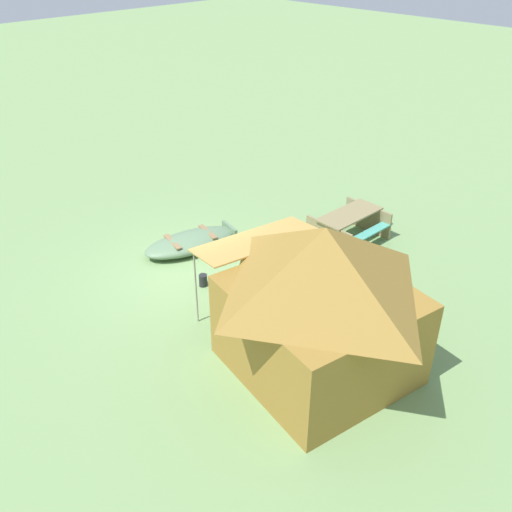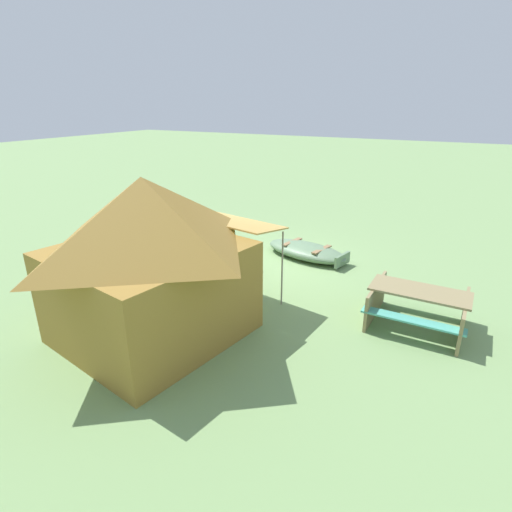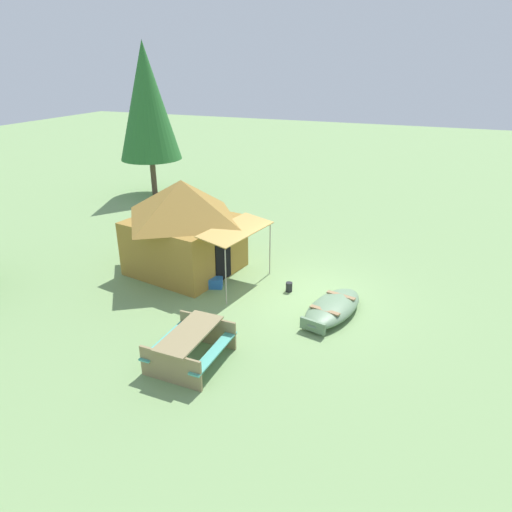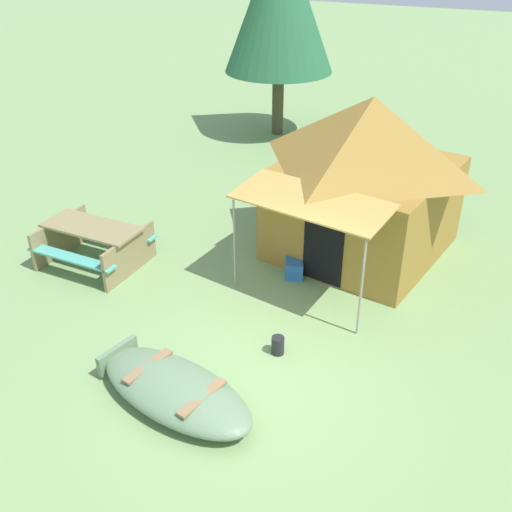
{
  "view_description": "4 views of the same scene",
  "coord_description": "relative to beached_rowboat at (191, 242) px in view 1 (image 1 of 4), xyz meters",
  "views": [
    {
      "loc": [
        6.67,
        9.11,
        7.26
      ],
      "look_at": [
        -0.29,
        1.95,
        1.23
      ],
      "focal_mm": 39.26,
      "sensor_mm": 36.0,
      "label": 1
    },
    {
      "loc": [
        -4.56,
        9.24,
        4.16
      ],
      "look_at": [
        -0.42,
        1.43,
        0.78
      ],
      "focal_mm": 28.68,
      "sensor_mm": 36.0,
      "label": 2
    },
    {
      "loc": [
        -11.51,
        -3.03,
        6.32
      ],
      "look_at": [
        -0.49,
        1.41,
        1.23
      ],
      "focal_mm": 32.23,
      "sensor_mm": 36.0,
      "label": 3
    },
    {
      "loc": [
        2.67,
        -5.78,
        5.65
      ],
      "look_at": [
        -0.68,
        1.44,
        1.03
      ],
      "focal_mm": 41.33,
      "sensor_mm": 36.0,
      "label": 4
    }
  ],
  "objects": [
    {
      "name": "ground_plane",
      "position": [
        0.78,
        0.92,
        -0.21
      ],
      "size": [
        80.0,
        80.0,
        0.0
      ],
      "primitive_type": "plane",
      "color": "#799D60"
    },
    {
      "name": "canvas_cabin_tent",
      "position": [
        1.06,
        5.09,
        1.34
      ],
      "size": [
        3.58,
        4.6,
        2.98
      ],
      "color": "olive",
      "rests_on": "ground_plane"
    },
    {
      "name": "fuel_can",
      "position": [
        0.85,
        1.5,
        -0.07
      ],
      "size": [
        0.26,
        0.26,
        0.29
      ],
      "primitive_type": "cylinder",
      "rotation": [
        0.0,
        0.0,
        4.27
      ],
      "color": "black",
      "rests_on": "ground_plane"
    },
    {
      "name": "beached_rowboat",
      "position": [
        0.0,
        0.0,
        0.0
      ],
      "size": [
        2.65,
        1.59,
        0.4
      ],
      "color": "#62815E",
      "rests_on": "ground_plane"
    },
    {
      "name": "cooler_box",
      "position": [
        0.26,
        3.65,
        -0.05
      ],
      "size": [
        0.45,
        0.53,
        0.31
      ],
      "primitive_type": "cube",
      "rotation": [
        0.0,
        0.0,
        1.93
      ],
      "color": "blue",
      "rests_on": "ground_plane"
    },
    {
      "name": "picnic_table",
      "position": [
        -3.25,
        2.49,
        0.27
      ],
      "size": [
        1.85,
        1.52,
        0.78
      ],
      "color": "#8D7D53",
      "rests_on": "ground_plane"
    }
  ]
}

